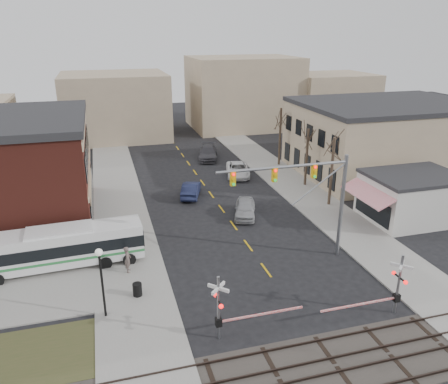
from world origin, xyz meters
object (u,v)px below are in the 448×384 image
(car_c, at_px, (238,170))
(car_d, at_px, (208,153))
(street_lamp, at_px, (101,269))
(traffic_signal_mast, at_px, (310,188))
(pedestrian_near, at_px, (128,259))
(rr_crossing_east, at_px, (392,286))
(pedestrian_far, at_px, (128,237))
(trash_bin, at_px, (137,289))
(car_a, at_px, (245,208))
(rr_crossing_west, at_px, (226,308))
(transit_bus, at_px, (62,247))
(car_b, at_px, (191,189))

(car_c, relative_size, car_d, 0.94)
(street_lamp, height_order, car_d, street_lamp)
(traffic_signal_mast, relative_size, car_c, 1.79)
(street_lamp, distance_m, pedestrian_near, 5.63)
(rr_crossing_east, relative_size, street_lamp, 1.24)
(pedestrian_far, bearing_deg, trash_bin, -115.87)
(trash_bin, height_order, car_a, car_a)
(car_d, bearing_deg, pedestrian_far, -102.56)
(street_lamp, bearing_deg, rr_crossing_west, -29.89)
(transit_bus, distance_m, car_b, 16.71)
(trash_bin, height_order, car_b, car_b)
(car_a, bearing_deg, car_c, 95.30)
(transit_bus, xyz_separation_m, pedestrian_far, (4.78, 2.05, -0.82))
(transit_bus, relative_size, car_c, 2.11)
(transit_bus, xyz_separation_m, car_c, (18.71, 16.86, -0.92))
(transit_bus, relative_size, rr_crossing_west, 2.07)
(pedestrian_far, bearing_deg, street_lamp, -128.88)
(trash_bin, xyz_separation_m, car_a, (10.89, 10.53, 0.23))
(street_lamp, relative_size, car_a, 0.99)
(car_a, bearing_deg, trash_bin, -116.21)
(car_d, bearing_deg, car_a, -78.19)
(rr_crossing_east, xyz_separation_m, car_b, (-7.47, 23.06, -1.20))
(rr_crossing_east, distance_m, car_d, 36.35)
(rr_crossing_west, bearing_deg, trash_bin, 129.43)
(car_a, bearing_deg, rr_crossing_west, -92.36)
(car_b, xyz_separation_m, pedestrian_near, (-7.47, -13.76, 0.33))
(street_lamp, relative_size, car_c, 0.83)
(transit_bus, bearing_deg, pedestrian_near, -25.17)
(car_a, height_order, pedestrian_far, pedestrian_far)
(car_c, height_order, pedestrian_far, pedestrian_far)
(trash_bin, relative_size, car_a, 0.19)
(transit_bus, height_order, pedestrian_near, transit_bus)
(car_b, bearing_deg, car_d, -92.40)
(pedestrian_near, bearing_deg, traffic_signal_mast, -88.58)
(rr_crossing_west, bearing_deg, car_c, 71.02)
(pedestrian_near, distance_m, pedestrian_far, 4.17)
(rr_crossing_west, height_order, street_lamp, street_lamp)
(traffic_signal_mast, distance_m, pedestrian_near, 13.95)
(transit_bus, height_order, rr_crossing_east, rr_crossing_east)
(traffic_signal_mast, bearing_deg, pedestrian_far, 155.62)
(rr_crossing_west, distance_m, trash_bin, 7.11)
(pedestrian_far, bearing_deg, rr_crossing_west, -96.85)
(traffic_signal_mast, xyz_separation_m, pedestrian_near, (-13.05, 1.63, -4.63))
(car_b, relative_size, car_d, 0.80)
(rr_crossing_west, bearing_deg, traffic_signal_mast, 40.05)
(car_b, bearing_deg, pedestrian_near, 80.27)
(car_b, bearing_deg, rr_crossing_east, 126.71)
(rr_crossing_east, bearing_deg, car_d, 93.74)
(transit_bus, bearing_deg, car_a, 18.36)
(transit_bus, xyz_separation_m, car_b, (11.94, 11.66, -0.91))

